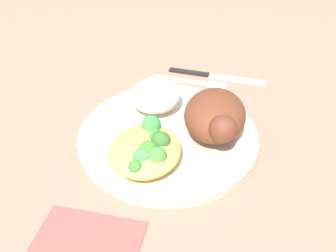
% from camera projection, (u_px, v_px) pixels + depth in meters
% --- Properties ---
extents(ground_plane, '(2.00, 2.00, 0.00)m').
position_uv_depth(ground_plane, '(168.00, 140.00, 0.57)').
color(ground_plane, '#A5705A').
extents(plate, '(0.27, 0.27, 0.02)m').
position_uv_depth(plate, '(168.00, 135.00, 0.57)').
color(plate, beige).
rests_on(plate, ground_plane).
extents(roasted_chicken, '(0.12, 0.09, 0.06)m').
position_uv_depth(roasted_chicken, '(215.00, 116.00, 0.54)').
color(roasted_chicken, brown).
rests_on(roasted_chicken, plate).
extents(rice_pile, '(0.09, 0.08, 0.05)m').
position_uv_depth(rice_pile, '(155.00, 95.00, 0.60)').
color(rice_pile, white).
rests_on(rice_pile, plate).
extents(mac_cheese_with_broccoli, '(0.11, 0.10, 0.04)m').
position_uv_depth(mac_cheese_with_broccoli, '(147.00, 149.00, 0.50)').
color(mac_cheese_with_broccoli, '#E7BD54').
rests_on(mac_cheese_with_broccoli, plate).
extents(fork, '(0.03, 0.14, 0.01)m').
position_uv_depth(fork, '(194.00, 81.00, 0.70)').
color(fork, silver).
rests_on(fork, ground_plane).
extents(knife, '(0.03, 0.19, 0.01)m').
position_uv_depth(knife, '(208.00, 75.00, 0.72)').
color(knife, black).
rests_on(knife, ground_plane).
extents(napkin, '(0.10, 0.13, 0.00)m').
position_uv_depth(napkin, '(86.00, 245.00, 0.42)').
color(napkin, '#DB4C47').
rests_on(napkin, ground_plane).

